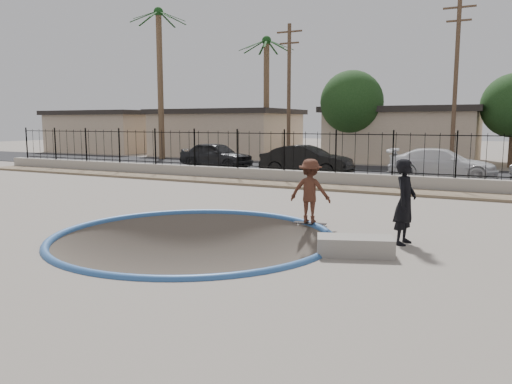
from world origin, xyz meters
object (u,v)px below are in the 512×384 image
at_px(car_a, 216,155).
at_px(skater, 310,194).
at_px(skateboard, 310,223).
at_px(car_c, 442,164).
at_px(concrete_ledge, 355,246).
at_px(videographer, 405,202).
at_px(car_b, 306,161).

bearing_deg(car_a, skater, -134.63).
xyz_separation_m(skateboard, car_c, (1.88, 13.40, 0.72)).
bearing_deg(skateboard, car_a, 125.10).
distance_m(skateboard, car_c, 13.55).
relative_size(concrete_ledge, car_a, 0.34).
distance_m(skater, videographer, 2.87).
xyz_separation_m(skater, concrete_ledge, (1.95, -2.45, -0.67)).
relative_size(skateboard, car_a, 0.20).
relative_size(car_a, car_b, 0.97).
bearing_deg(concrete_ledge, videographer, 63.25).
distance_m(concrete_ledge, car_b, 15.72).
relative_size(videographer, concrete_ledge, 1.24).
height_order(skateboard, car_b, car_b).
relative_size(skateboard, car_c, 0.18).
height_order(skateboard, videographer, videographer).
xyz_separation_m(skateboard, car_a, (-11.15, 13.40, 0.77)).
height_order(skateboard, car_c, car_c).
bearing_deg(car_c, concrete_ledge, 178.77).
distance_m(skater, concrete_ledge, 3.21).
xyz_separation_m(skater, car_b, (-4.65, 11.80, -0.04)).
xyz_separation_m(car_a, car_c, (13.03, 0.00, -0.04)).
bearing_deg(car_b, skateboard, -157.78).
distance_m(skateboard, videographer, 3.02).
xyz_separation_m(videographer, car_b, (-7.35, 12.78, -0.17)).
height_order(videographer, concrete_ledge, videographer).
xyz_separation_m(car_b, car_c, (6.53, 1.60, -0.04)).
bearing_deg(car_c, car_b, 102.25).
relative_size(skater, car_a, 0.37).
bearing_deg(videographer, car_b, 37.15).
height_order(skater, car_b, skater).
distance_m(car_b, car_c, 6.73).
relative_size(skateboard, videographer, 0.46).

